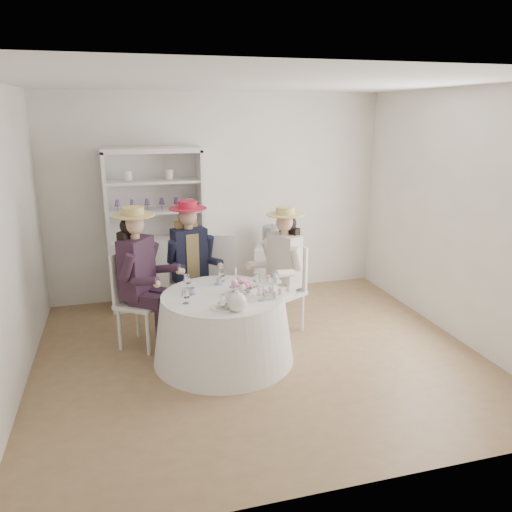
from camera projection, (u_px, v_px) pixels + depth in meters
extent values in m
plane|color=olive|center=(259.00, 355.00, 5.20)|extent=(4.50, 4.50, 0.00)
plane|color=white|center=(259.00, 82.00, 4.46)|extent=(4.50, 4.50, 0.00)
plane|color=silver|center=(218.00, 197.00, 6.68)|extent=(4.50, 0.00, 4.50)
plane|color=silver|center=(349.00, 302.00, 2.98)|extent=(4.50, 0.00, 4.50)
plane|color=silver|center=(5.00, 245.00, 4.26)|extent=(0.00, 4.50, 4.50)
plane|color=silver|center=(458.00, 217.00, 5.40)|extent=(0.00, 4.50, 4.50)
cone|color=white|center=(223.00, 328.00, 5.04)|extent=(1.42, 1.42, 0.68)
cylinder|color=white|center=(223.00, 295.00, 4.94)|extent=(1.22, 1.22, 0.02)
cube|color=silver|center=(158.00, 271.00, 6.48)|extent=(1.28, 0.87, 0.90)
cube|color=silver|center=(153.00, 193.00, 6.39)|extent=(1.12, 0.49, 1.10)
cube|color=silver|center=(151.00, 150.00, 6.05)|extent=(1.28, 0.87, 0.06)
cube|color=silver|center=(106.00, 197.00, 6.06)|extent=(0.21, 0.43, 1.10)
cube|color=silver|center=(200.00, 193.00, 6.35)|extent=(0.21, 0.43, 1.10)
cube|color=silver|center=(155.00, 211.00, 6.26)|extent=(1.19, 0.79, 0.03)
cube|color=silver|center=(153.00, 181.00, 6.16)|extent=(1.19, 0.79, 0.03)
sphere|color=white|center=(190.00, 203.00, 6.35)|extent=(0.14, 0.14, 0.14)
cube|color=silver|center=(272.00, 271.00, 6.82)|extent=(0.58, 0.58, 0.70)
cylinder|color=black|center=(273.00, 236.00, 6.68)|extent=(0.30, 0.30, 0.28)
cube|color=silver|center=(141.00, 303.00, 5.29)|extent=(0.60, 0.60, 0.04)
cylinder|color=silver|center=(148.00, 334.00, 5.15)|extent=(0.04, 0.04, 0.48)
cylinder|color=silver|center=(165.00, 321.00, 5.46)|extent=(0.04, 0.04, 0.48)
cylinder|color=silver|center=(119.00, 329.00, 5.26)|extent=(0.04, 0.04, 0.48)
cylinder|color=silver|center=(138.00, 317.00, 5.57)|extent=(0.04, 0.04, 0.48)
cube|color=silver|center=(123.00, 275.00, 5.27)|extent=(0.26, 0.35, 0.54)
cube|color=black|center=(137.00, 267.00, 5.19)|extent=(0.40, 0.44, 0.63)
cube|color=black|center=(146.00, 301.00, 5.14)|extent=(0.38, 0.33, 0.13)
cylinder|color=black|center=(161.00, 332.00, 5.18)|extent=(0.11, 0.11, 0.50)
cylinder|color=black|center=(128.00, 267.00, 4.95)|extent=(0.21, 0.19, 0.30)
cube|color=black|center=(156.00, 294.00, 5.31)|extent=(0.38, 0.33, 0.13)
cylinder|color=black|center=(170.00, 324.00, 5.35)|extent=(0.11, 0.11, 0.50)
cylinder|color=black|center=(151.00, 255.00, 5.35)|extent=(0.21, 0.19, 0.30)
cylinder|color=#D8A889|center=(135.00, 236.00, 5.09)|extent=(0.10, 0.10, 0.09)
sphere|color=#D8A889|center=(134.00, 225.00, 5.06)|extent=(0.21, 0.21, 0.21)
sphere|color=black|center=(130.00, 226.00, 5.08)|extent=(0.21, 0.21, 0.21)
cube|color=black|center=(128.00, 250.00, 5.16)|extent=(0.22, 0.26, 0.41)
cylinder|color=tan|center=(133.00, 215.00, 5.03)|extent=(0.43, 0.43, 0.01)
cylinder|color=tan|center=(133.00, 211.00, 5.02)|extent=(0.22, 0.22, 0.09)
cube|color=silver|center=(191.00, 287.00, 5.81)|extent=(0.50, 0.50, 0.04)
cylinder|color=silver|center=(183.00, 314.00, 5.66)|extent=(0.04, 0.04, 0.47)
cylinder|color=silver|center=(211.00, 309.00, 5.81)|extent=(0.04, 0.04, 0.47)
cylinder|color=silver|center=(174.00, 305.00, 5.95)|extent=(0.04, 0.04, 0.47)
cylinder|color=silver|center=(200.00, 300.00, 6.10)|extent=(0.04, 0.04, 0.47)
cube|color=silver|center=(185.00, 260.00, 5.89)|extent=(0.40, 0.12, 0.53)
cube|color=black|center=(190.00, 255.00, 5.72)|extent=(0.42, 0.29, 0.61)
cube|color=tan|center=(190.00, 255.00, 5.72)|extent=(0.19, 0.26, 0.53)
cube|color=black|center=(187.00, 285.00, 5.64)|extent=(0.21, 0.38, 0.13)
cylinder|color=black|center=(193.00, 315.00, 5.60)|extent=(0.11, 0.11, 0.49)
cylinder|color=black|center=(172.00, 252.00, 5.57)|extent=(0.13, 0.20, 0.29)
cube|color=black|center=(203.00, 282.00, 5.72)|extent=(0.21, 0.38, 0.13)
cylinder|color=black|center=(209.00, 312.00, 5.68)|extent=(0.11, 0.11, 0.49)
cylinder|color=black|center=(208.00, 247.00, 5.76)|extent=(0.13, 0.20, 0.29)
cylinder|color=#D8A889|center=(188.00, 227.00, 5.63)|extent=(0.10, 0.10, 0.08)
sphere|color=#D8A889|center=(188.00, 217.00, 5.60)|extent=(0.20, 0.20, 0.20)
sphere|color=tan|center=(187.00, 217.00, 5.64)|extent=(0.20, 0.20, 0.20)
cube|color=tan|center=(186.00, 238.00, 5.74)|extent=(0.27, 0.14, 0.40)
cylinder|color=red|center=(188.00, 208.00, 5.57)|extent=(0.42, 0.42, 0.01)
cylinder|color=red|center=(188.00, 205.00, 5.56)|extent=(0.21, 0.21, 0.08)
cube|color=silver|center=(282.00, 293.00, 5.68)|extent=(0.56, 0.56, 0.04)
cylinder|color=silver|center=(262.00, 312.00, 5.75)|extent=(0.04, 0.04, 0.45)
cylinder|color=silver|center=(283.00, 320.00, 5.52)|extent=(0.04, 0.04, 0.45)
cylinder|color=silver|center=(282.00, 304.00, 5.96)|extent=(0.04, 0.04, 0.45)
cylinder|color=silver|center=(302.00, 312.00, 5.73)|extent=(0.04, 0.04, 0.45)
cube|color=silver|center=(294.00, 266.00, 5.72)|extent=(0.21, 0.36, 0.51)
cube|color=beige|center=(284.00, 260.00, 5.58)|extent=(0.35, 0.42, 0.60)
cube|color=beige|center=(269.00, 286.00, 5.64)|extent=(0.37, 0.28, 0.12)
cylinder|color=beige|center=(260.00, 315.00, 5.63)|extent=(0.10, 0.10, 0.47)
cylinder|color=beige|center=(268.00, 251.00, 5.69)|extent=(0.20, 0.17, 0.28)
cube|color=beige|center=(281.00, 290.00, 5.51)|extent=(0.37, 0.28, 0.12)
cylinder|color=beige|center=(271.00, 320.00, 5.50)|extent=(0.10, 0.10, 0.47)
cylinder|color=beige|center=(296.00, 259.00, 5.39)|extent=(0.20, 0.17, 0.28)
cylinder|color=#D8A889|center=(285.00, 233.00, 5.50)|extent=(0.09, 0.09, 0.08)
sphere|color=#D8A889|center=(285.00, 223.00, 5.46)|extent=(0.20, 0.20, 0.20)
sphere|color=black|center=(288.00, 223.00, 5.50)|extent=(0.20, 0.20, 0.20)
cube|color=black|center=(290.00, 244.00, 5.59)|extent=(0.19, 0.26, 0.39)
cylinder|color=tan|center=(285.00, 214.00, 5.44)|extent=(0.41, 0.41, 0.01)
cylinder|color=tan|center=(285.00, 211.00, 5.43)|extent=(0.21, 0.21, 0.08)
cube|color=silver|center=(219.00, 275.00, 6.24)|extent=(0.52, 0.52, 0.04)
cylinder|color=silver|center=(234.00, 289.00, 6.47)|extent=(0.04, 0.04, 0.47)
cylinder|color=silver|center=(207.00, 289.00, 6.47)|extent=(0.04, 0.04, 0.47)
cylinder|color=silver|center=(233.00, 298.00, 6.14)|extent=(0.04, 0.04, 0.47)
cylinder|color=silver|center=(205.00, 298.00, 6.14)|extent=(0.04, 0.04, 0.47)
cube|color=silver|center=(218.00, 257.00, 5.97)|extent=(0.40, 0.13, 0.54)
imported|color=white|center=(192.00, 292.00, 4.92)|extent=(0.09, 0.09, 0.06)
imported|color=white|center=(219.00, 282.00, 5.21)|extent=(0.08, 0.08, 0.07)
imported|color=white|center=(244.00, 286.00, 5.08)|extent=(0.09, 0.09, 0.07)
imported|color=white|center=(242.00, 291.00, 4.96)|extent=(0.26, 0.26, 0.05)
sphere|color=pink|center=(247.00, 284.00, 4.97)|extent=(0.07, 0.07, 0.07)
sphere|color=white|center=(244.00, 283.00, 5.00)|extent=(0.07, 0.07, 0.07)
sphere|color=pink|center=(239.00, 283.00, 5.00)|extent=(0.07, 0.07, 0.07)
sphere|color=white|center=(236.00, 284.00, 4.96)|extent=(0.07, 0.07, 0.07)
sphere|color=pink|center=(237.00, 286.00, 4.92)|extent=(0.07, 0.07, 0.07)
sphere|color=white|center=(242.00, 287.00, 4.90)|extent=(0.07, 0.07, 0.07)
sphere|color=pink|center=(246.00, 286.00, 4.92)|extent=(0.07, 0.07, 0.07)
sphere|color=white|center=(237.00, 302.00, 4.52)|extent=(0.19, 0.19, 0.19)
cylinder|color=white|center=(249.00, 300.00, 4.55)|extent=(0.11, 0.03, 0.09)
cylinder|color=white|center=(237.00, 292.00, 4.49)|extent=(0.04, 0.04, 0.02)
cylinder|color=white|center=(224.00, 307.00, 4.61)|extent=(0.25, 0.25, 0.01)
cube|color=beige|center=(219.00, 306.00, 4.57)|extent=(0.06, 0.04, 0.03)
cube|color=beige|center=(224.00, 303.00, 4.60)|extent=(0.06, 0.05, 0.03)
cube|color=beige|center=(228.00, 303.00, 4.63)|extent=(0.07, 0.06, 0.03)
cube|color=beige|center=(221.00, 302.00, 4.63)|extent=(0.07, 0.07, 0.03)
cube|color=beige|center=(228.00, 306.00, 4.57)|extent=(0.06, 0.07, 0.03)
cylinder|color=white|center=(273.00, 295.00, 4.90)|extent=(0.23, 0.23, 0.01)
cylinder|color=white|center=(273.00, 289.00, 4.88)|extent=(0.02, 0.02, 0.15)
cylinder|color=white|center=(273.00, 281.00, 4.86)|extent=(0.17, 0.17, 0.01)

